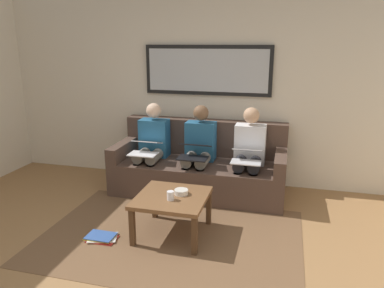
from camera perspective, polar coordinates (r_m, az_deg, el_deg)
The scene contains 14 objects.
wall_rear at distance 5.09m, azimuth 2.59°, elevation 8.64°, with size 6.00×0.12×2.60m, color beige.
area_rug at distance 3.87m, azimuth -3.28°, elevation -14.08°, with size 2.60×1.80×0.01m, color brown.
couch at distance 4.85m, azimuth 1.25°, elevation -3.71°, with size 2.20×0.90×0.90m.
framed_mirror at distance 4.97m, azimuth 2.39°, elevation 11.38°, with size 1.71×0.05×0.66m.
coffee_table at distance 3.74m, azimuth -3.06°, elevation -8.83°, with size 0.70×0.70×0.43m.
cup at distance 3.61m, azimuth -3.37°, elevation -8.01°, with size 0.07×0.07×0.09m, color silver.
bowl at distance 3.74m, azimuth -1.68°, elevation -7.46°, with size 0.14×0.14×0.05m, color beige.
person_left at distance 4.60m, azimuth 8.85°, elevation -1.10°, with size 0.38×0.58×1.14m.
laptop_silver at distance 4.36m, azimuth 8.53°, elevation -1.78°, with size 0.35×0.35×0.15m.
person_middle at distance 4.70m, azimuth 1.08°, elevation -0.55°, with size 0.38×0.58×1.14m.
laptop_black at distance 4.47m, azimuth 0.38°, elevation -1.06°, with size 0.36×0.39×0.17m.
person_right at distance 4.88m, azimuth -6.25°, elevation -0.02°, with size 0.38×0.58×1.14m.
laptop_white at distance 4.66m, azimuth -7.28°, elevation -0.50°, with size 0.35×0.38×0.16m.
magazine_stack at distance 3.90m, azimuth -13.88°, elevation -13.89°, with size 0.33×0.27×0.04m.
Camera 1 is at (-1.05, 2.34, 1.92)m, focal length 34.31 mm.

